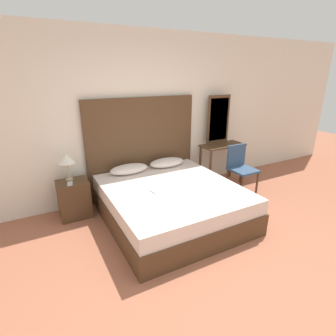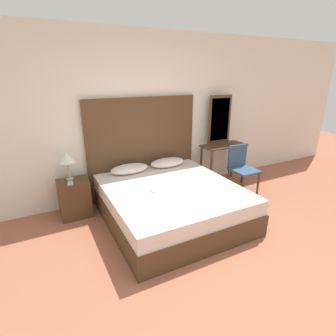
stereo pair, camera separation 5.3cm
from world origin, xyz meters
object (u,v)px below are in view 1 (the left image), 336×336
at_px(bed, 171,203).
at_px(vanity_desk, 222,153).
at_px(chair, 240,166).
at_px(table_lamp, 67,159).
at_px(nightstand, 74,199).
at_px(phone_on_bed, 154,191).
at_px(phone_on_nightstand, 70,184).

relative_size(bed, vanity_desk, 2.32).
bearing_deg(chair, vanity_desk, 93.61).
relative_size(bed, chair, 2.31).
bearing_deg(vanity_desk, table_lamp, 178.22).
distance_m(nightstand, chair, 2.83).
height_order(bed, phone_on_bed, phone_on_bed).
bearing_deg(phone_on_bed, table_lamp, 138.27).
height_order(bed, nightstand, nightstand).
height_order(bed, table_lamp, table_lamp).
xyz_separation_m(table_lamp, chair, (2.80, -0.56, -0.40)).
relative_size(nightstand, vanity_desk, 0.67).
bearing_deg(chair, phone_on_bed, -170.84).
bearing_deg(chair, bed, -170.61).
distance_m(table_lamp, vanity_desk, 2.79).
relative_size(phone_on_nightstand, chair, 0.19).
bearing_deg(phone_on_bed, phone_on_nightstand, 144.61).
xyz_separation_m(phone_on_nightstand, chair, (2.82, -0.40, -0.08)).
bearing_deg(table_lamp, vanity_desk, -1.78).
height_order(nightstand, vanity_desk, vanity_desk).
distance_m(phone_on_nightstand, vanity_desk, 2.79).
distance_m(vanity_desk, chair, 0.49).
bearing_deg(phone_on_nightstand, bed, -27.20).
distance_m(bed, phone_on_nightstand, 1.47).
height_order(bed, phone_on_nightstand, phone_on_nightstand).
bearing_deg(bed, nightstand, 148.92).
bearing_deg(vanity_desk, chair, -86.39).
bearing_deg(table_lamp, bed, -33.02).
xyz_separation_m(phone_on_bed, nightstand, (-0.94, 0.79, -0.24)).
xyz_separation_m(phone_on_bed, vanity_desk, (1.81, 0.77, 0.08)).
height_order(nightstand, table_lamp, table_lamp).
xyz_separation_m(nightstand, vanity_desk, (2.75, -0.01, 0.32)).
xyz_separation_m(nightstand, phone_on_nightstand, (-0.04, -0.09, 0.29)).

